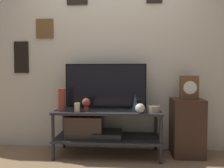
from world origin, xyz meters
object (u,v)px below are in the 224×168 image
Objects in this scene: vase_slim_bronze at (135,103)px; decorative_bust at (86,103)px; vase_tall_ceramic at (61,100)px; candle_jar at (77,107)px; vase_wide_bowl at (154,109)px; mantel_clock at (189,87)px; vase_round_glass at (140,108)px; television at (106,86)px.

vase_slim_bronze is 1.33× the size of decorative_bust.
vase_tall_ceramic is 2.59× the size of candle_jar.
vase_wide_bowl is 0.56m from mantel_clock.
vase_tall_ceramic reaches higher than candle_jar.
vase_round_glass is 0.53× the size of vase_slim_bronze.
vase_round_glass is at bearing -6.08° from decorative_bust.
decorative_bust is (-0.67, 0.07, 0.04)m from vase_round_glass.
candle_jar is 1.46m from mantel_clock.
vase_tall_ceramic is (-1.15, -0.03, 0.10)m from vase_wide_bowl.
television is at bearing 45.99° from decorative_bust.
vase_round_glass is at bearing -33.87° from television.
vase_tall_ceramic is (-0.54, -0.24, -0.17)m from television.
vase_tall_ceramic reaches higher than decorative_bust.
vase_round_glass is 0.99m from vase_tall_ceramic.
vase_round_glass is (0.45, -0.30, -0.25)m from television.
vase_wide_bowl is 1.16m from vase_tall_ceramic.
candle_jar is 0.36× the size of mantel_clock.
television is 1.09m from mantel_clock.
vase_tall_ceramic is 0.23m from candle_jar.
decorative_bust is (0.31, 0.01, -0.04)m from vase_tall_ceramic.
television is 0.71m from vase_wide_bowl.
vase_wide_bowl is at bearing -18.03° from television.
vase_slim_bronze is 0.93m from vase_tall_ceramic.
candle_jar is (0.21, -0.03, -0.09)m from vase_tall_ceramic.
television is 0.48m from vase_slim_bronze.
television reaches higher than vase_round_glass.
candle_jar is 0.12m from decorative_bust.
mantel_clock is (1.31, 0.20, 0.20)m from decorative_bust.
vase_round_glass is 0.41× the size of vase_tall_ceramic.
television is at bearing 38.87° from candle_jar.
vase_round_glass is 0.78m from candle_jar.
mantel_clock is at bearing 9.32° from candle_jar.
vase_slim_bronze is 0.74m from mantel_clock.
candle_jar is (-0.33, -0.26, -0.26)m from television.
vase_wide_bowl is (0.17, 0.10, -0.02)m from vase_round_glass.
vase_slim_bronze is (0.39, -0.19, -0.20)m from television.
candle_jar is at bearing -8.11° from vase_tall_ceramic.
vase_slim_bronze is at bearing 3.37° from decorative_bust.
vase_round_glass reaches higher than vase_wide_bowl.
vase_wide_bowl is 0.84m from decorative_bust.
vase_tall_ceramic is at bearing 176.27° from vase_round_glass.
decorative_bust is (-0.22, -0.23, -0.21)m from television.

